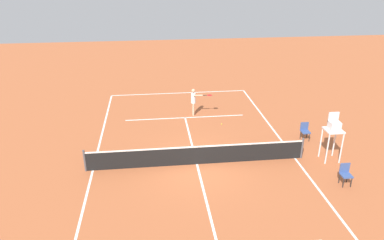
{
  "coord_description": "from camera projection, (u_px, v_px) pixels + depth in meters",
  "views": [
    {
      "loc": [
        1.98,
        14.8,
        8.84
      ],
      "look_at": [
        -0.17,
        -3.41,
        0.8
      ],
      "focal_mm": 33.92,
      "sensor_mm": 36.0,
      "label": 1
    }
  ],
  "objects": [
    {
      "name": "umpire_chair",
      "position": [
        333.0,
        129.0,
        17.0
      ],
      "size": [
        0.8,
        0.8,
        2.41
      ],
      "color": "silver",
      "rests_on": "ground"
    },
    {
      "name": "ground_plane",
      "position": [
        197.0,
        164.0,
        17.22
      ],
      "size": [
        60.0,
        60.0,
        0.0
      ],
      "primitive_type": "plane",
      "color": "#AD5933"
    },
    {
      "name": "courtside_chair_mid",
      "position": [
        305.0,
        130.0,
        19.41
      ],
      "size": [
        0.44,
        0.46,
        0.95
      ],
      "color": "#262626",
      "rests_on": "ground"
    },
    {
      "name": "tennis_ball",
      "position": [
        222.0,
        124.0,
        21.38
      ],
      "size": [
        0.07,
        0.07,
        0.07
      ],
      "primitive_type": "sphere",
      "color": "#CCE033",
      "rests_on": "ground"
    },
    {
      "name": "player_serving",
      "position": [
        194.0,
        100.0,
        22.35
      ],
      "size": [
        1.27,
        0.61,
        1.71
      ],
      "rotation": [
        0.0,
        0.0,
        1.52
      ],
      "color": "#D8A884",
      "rests_on": "ground"
    },
    {
      "name": "courtside_chair_near",
      "position": [
        346.0,
        173.0,
        15.48
      ],
      "size": [
        0.44,
        0.46,
        0.95
      ],
      "color": "#262626",
      "rests_on": "ground"
    },
    {
      "name": "tennis_net",
      "position": [
        197.0,
        155.0,
        17.02
      ],
      "size": [
        10.39,
        0.1,
        1.07
      ],
      "color": "#4C4C51",
      "rests_on": "ground"
    },
    {
      "name": "court_lines",
      "position": [
        197.0,
        164.0,
        17.22
      ],
      "size": [
        9.79,
        20.56,
        0.01
      ],
      "color": "white",
      "rests_on": "ground"
    }
  ]
}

